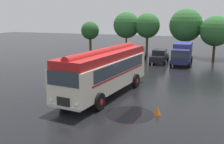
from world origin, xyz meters
TOP-DOWN VIEW (x-y plane):
  - ground_plane at (0.00, 0.00)m, footprint 120.00×120.00m
  - vintage_bus at (-0.05, 0.06)m, footprint 3.66×10.32m
  - car_near_left at (-1.71, 15.32)m, footprint 2.17×4.30m
  - car_mid_left at (1.29, 14.81)m, footprint 1.99×4.22m
  - box_van at (3.99, 15.10)m, footprint 2.37×5.79m
  - tree_far_left at (-10.78, 20.53)m, footprint 2.83×2.83m
  - tree_left_of_centre at (-5.17, 21.81)m, footprint 4.05×4.05m
  - tree_centre at (-2.02, 21.69)m, footprint 3.72×3.72m
  - tree_right_of_centre at (3.62, 21.95)m, footprint 4.69×4.69m
  - tree_far_right at (7.60, 20.64)m, footprint 4.08×4.08m
  - traffic_cone at (4.43, -2.70)m, footprint 0.36×0.36m
  - puddle_patch at (2.87, -3.17)m, footprint 2.92×2.92m

SIDE VIEW (x-z plane):
  - ground_plane at x=0.00m, z-range 0.00..0.00m
  - puddle_patch at x=2.87m, z-range 0.00..0.01m
  - traffic_cone at x=4.43m, z-range 0.00..0.55m
  - car_near_left at x=-1.71m, z-range 0.02..1.68m
  - car_mid_left at x=1.29m, z-range 0.02..1.68m
  - box_van at x=3.99m, z-range 0.11..2.61m
  - vintage_bus at x=-0.05m, z-range 0.15..3.64m
  - tree_far_left at x=-10.78m, z-range 0.99..5.86m
  - tree_far_right at x=7.60m, z-range 0.89..6.67m
  - tree_centre at x=-2.02m, z-range 1.17..7.34m
  - tree_left_of_centre at x=-5.17m, z-range 1.13..7.49m
  - tree_right_of_centre at x=3.62m, z-range 1.08..7.85m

